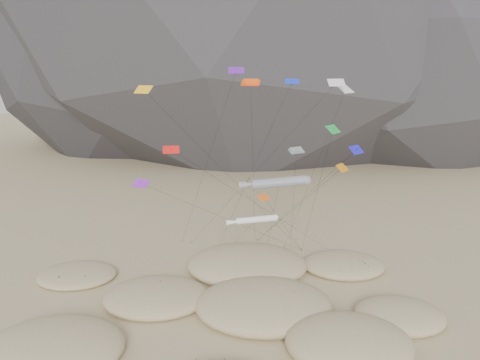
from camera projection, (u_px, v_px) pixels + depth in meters
name	position (u px, v px, depth m)	size (l,w,h in m)	color
ground	(248.00, 329.00, 49.59)	(500.00, 500.00, 0.00)	#CCB789
dunes	(235.00, 303.00, 53.55)	(49.30, 38.40, 3.70)	#CCB789
dune_grass	(244.00, 304.00, 53.05)	(42.97, 26.84, 1.47)	black
kite_stakes	(257.00, 245.00, 73.09)	(23.30, 5.31, 0.30)	#3F2D1E
rainbow_tube_kite	(277.00, 183.00, 59.33)	(9.26, 11.38, 13.86)	orange
white_tube_kite	(254.00, 220.00, 54.69)	(6.16, 18.60, 10.29)	white
orange_parafoil	(251.00, 85.00, 58.76)	(2.53, 12.13, 25.70)	#FF4D0D
multi_parafoil	(296.00, 152.00, 56.67)	(2.15, 12.23, 17.70)	red
delta_kites	(272.00, 132.00, 56.20)	(27.25, 21.57, 27.06)	green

